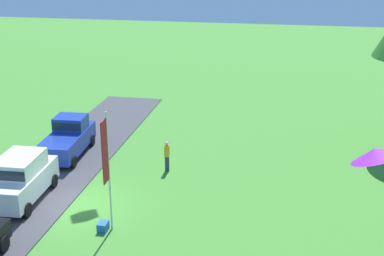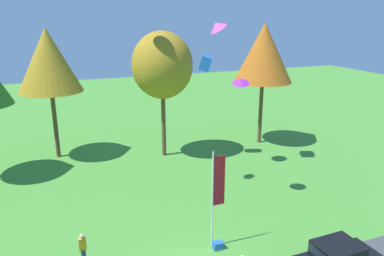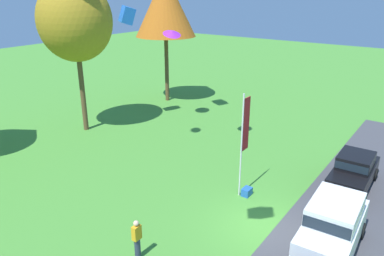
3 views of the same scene
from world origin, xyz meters
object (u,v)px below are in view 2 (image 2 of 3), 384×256
at_px(person_on_lawn, 83,249).
at_px(cooler_box, 218,245).
at_px(kite_delta_trailing_tail, 241,82).
at_px(kite_delta_high_right, 217,26).
at_px(kite_box_over_trees, 206,63).
at_px(flag_banner, 217,187).
at_px(tree_right_of_center, 162,66).
at_px(tree_far_left, 264,53).
at_px(tree_left_of_center, 48,60).

bearing_deg(person_on_lawn, cooler_box, -10.54).
distance_m(kite_delta_trailing_tail, kite_delta_high_right, 8.06).
distance_m(kite_delta_trailing_tail, kite_box_over_trees, 3.39).
relative_size(flag_banner, kite_delta_high_right, 5.08).
distance_m(tree_right_of_center, tree_far_left, 9.65).
height_order(tree_right_of_center, kite_delta_trailing_tail, tree_right_of_center).
bearing_deg(cooler_box, person_on_lawn, 169.46).
xyz_separation_m(person_on_lawn, kite_delta_trailing_tail, (13.14, 8.56, 6.07)).
bearing_deg(cooler_box, kite_box_over_trees, 69.83).
bearing_deg(cooler_box, tree_far_left, 52.08).
distance_m(person_on_lawn, tree_right_of_center, 16.94).
distance_m(tree_right_of_center, kite_box_over_trees, 3.62).
xyz_separation_m(person_on_lawn, kite_box_over_trees, (11.29, 11.14, 7.27)).
height_order(tree_far_left, flag_banner, tree_far_left).
bearing_deg(kite_delta_trailing_tail, tree_left_of_center, 151.24).
relative_size(tree_left_of_center, tree_far_left, 0.97).
distance_m(tree_left_of_center, tree_right_of_center, 9.23).
bearing_deg(kite_delta_high_right, tree_right_of_center, 92.52).
relative_size(person_on_lawn, tree_far_left, 0.15).
xyz_separation_m(tree_right_of_center, kite_box_over_trees, (3.06, -1.91, 0.28)).
distance_m(tree_left_of_center, kite_box_over_trees, 12.76).
distance_m(flag_banner, kite_delta_trailing_tail, 11.98).
bearing_deg(person_on_lawn, kite_delta_high_right, 21.81).
bearing_deg(kite_delta_trailing_tail, person_on_lawn, -146.92).
xyz_separation_m(person_on_lawn, tree_right_of_center, (8.23, 13.05, 6.99)).
bearing_deg(kite_delta_high_right, kite_delta_trailing_tail, 48.61).
xyz_separation_m(tree_left_of_center, kite_box_over_trees, (11.77, -4.91, -0.18)).
bearing_deg(kite_box_over_trees, tree_right_of_center, 148.01).
bearing_deg(flag_banner, tree_far_left, 51.47).
bearing_deg(tree_right_of_center, kite_box_over_trees, -31.99).
bearing_deg(kite_delta_high_right, kite_box_over_trees, 71.03).
height_order(person_on_lawn, tree_far_left, tree_far_left).
height_order(kite_delta_trailing_tail, kite_box_over_trees, kite_box_over_trees).
height_order(tree_right_of_center, tree_far_left, tree_far_left).
height_order(person_on_lawn, kite_delta_high_right, kite_delta_high_right).
distance_m(tree_right_of_center, flag_banner, 14.74).
relative_size(tree_far_left, flag_banner, 2.08).
relative_size(person_on_lawn, flag_banner, 0.32).
xyz_separation_m(tree_right_of_center, tree_far_left, (9.63, -0.02, 0.68)).
height_order(tree_left_of_center, kite_box_over_trees, tree_left_of_center).
bearing_deg(tree_far_left, kite_delta_high_right, -133.92).
relative_size(tree_left_of_center, flag_banner, 2.03).
xyz_separation_m(tree_far_left, kite_delta_trailing_tail, (-4.71, -4.46, -1.60)).
relative_size(tree_far_left, cooler_box, 20.07).
height_order(cooler_box, kite_delta_high_right, kite_delta_high_right).
bearing_deg(cooler_box, kite_delta_trailing_tail, 56.86).
distance_m(flag_banner, kite_delta_high_right, 9.20).
xyz_separation_m(flag_banner, kite_box_over_trees, (4.54, 12.06, 4.73)).
bearing_deg(tree_right_of_center, kite_delta_trailing_tail, -42.38).
relative_size(person_on_lawn, kite_box_over_trees, 1.49).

